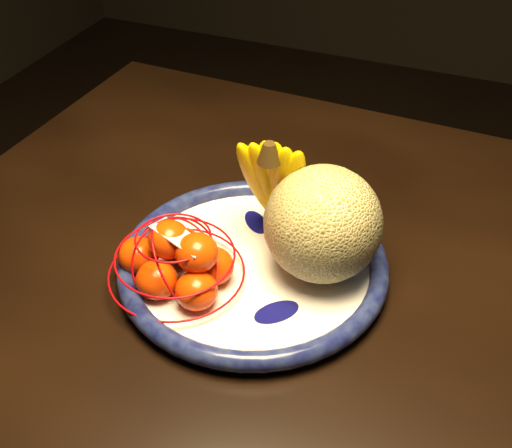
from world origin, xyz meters
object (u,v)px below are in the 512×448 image
at_px(dining_table, 457,371).
at_px(cantaloupe, 323,224).
at_px(fruit_bowl, 253,264).
at_px(banana_bunch, 274,179).
at_px(mandarin_bag, 178,261).

relative_size(dining_table, cantaloupe, 10.80).
distance_m(fruit_bowl, cantaloupe, 0.11).
bearing_deg(cantaloupe, fruit_bowl, -162.40).
xyz_separation_m(banana_bunch, mandarin_bag, (-0.07, -0.13, -0.05)).
distance_m(fruit_bowl, banana_bunch, 0.11).
relative_size(fruit_bowl, cantaloupe, 2.39).
height_order(dining_table, banana_bunch, banana_bunch).
xyz_separation_m(fruit_bowl, banana_bunch, (0.00, 0.07, 0.08)).
xyz_separation_m(dining_table, mandarin_bag, (-0.33, -0.07, 0.12)).
xyz_separation_m(dining_table, fruit_bowl, (-0.26, -0.01, 0.09)).
xyz_separation_m(cantaloupe, mandarin_bag, (-0.15, -0.08, -0.04)).
distance_m(banana_bunch, mandarin_bag, 0.16).
bearing_deg(cantaloupe, mandarin_bag, -150.43).
relative_size(dining_table, mandarin_bag, 6.93).
relative_size(banana_bunch, mandarin_bag, 0.77).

